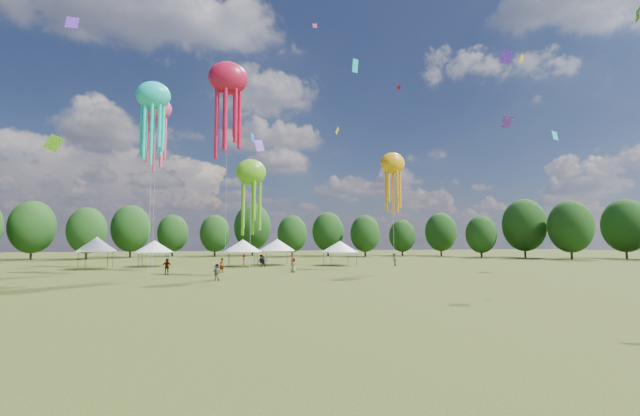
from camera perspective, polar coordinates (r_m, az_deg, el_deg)
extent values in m
plane|color=#384416|center=(14.80, 15.29, -19.21)|extent=(300.00, 300.00, 0.00)
imported|color=gray|center=(42.62, -13.65, -8.33)|extent=(0.97, 0.91, 1.60)
imported|color=gray|center=(69.74, -10.10, -6.78)|extent=(0.77, 0.94, 1.65)
imported|color=gray|center=(66.12, 9.85, -6.81)|extent=(1.11, 1.17, 1.90)
imported|color=gray|center=(63.28, -7.85, -7.00)|extent=(1.32, 1.06, 1.78)
imported|color=gray|center=(51.22, -19.81, -7.40)|extent=(1.10, 0.54, 1.81)
imported|color=gray|center=(63.72, -7.57, -7.10)|extent=(1.45, 0.55, 1.53)
imported|color=gray|center=(52.58, -13.03, -7.50)|extent=(0.74, 0.75, 1.74)
imported|color=gray|center=(52.06, -3.60, -7.62)|extent=(0.94, 1.02, 1.75)
cylinder|color=#47474C|center=(64.49, -29.63, -6.20)|extent=(0.08, 0.08, 2.29)
cylinder|color=#47474C|center=(67.90, -28.89, -6.11)|extent=(0.08, 0.08, 2.29)
cylinder|color=#47474C|center=(63.71, -26.54, -6.34)|extent=(0.08, 0.08, 2.29)
cylinder|color=#47474C|center=(67.16, -25.95, -6.24)|extent=(0.08, 0.08, 2.29)
cube|color=white|center=(65.75, -27.72, -5.18)|extent=(3.92, 3.92, 0.10)
cone|color=white|center=(65.74, -27.68, -4.29)|extent=(5.10, 5.10, 1.96)
cylinder|color=#47474C|center=(66.64, -23.11, -6.45)|extent=(0.08, 0.08, 2.03)
cylinder|color=#47474C|center=(70.40, -22.69, -6.34)|extent=(0.08, 0.08, 2.03)
cylinder|color=#47474C|center=(66.23, -19.83, -6.56)|extent=(0.08, 0.08, 2.03)
cylinder|color=#47474C|center=(70.01, -19.58, -6.43)|extent=(0.08, 0.08, 2.03)
cube|color=white|center=(68.26, -21.28, -5.55)|extent=(4.20, 4.20, 0.10)
cone|color=white|center=(68.24, -21.26, -4.78)|extent=(5.46, 5.46, 1.74)
cylinder|color=#47474C|center=(62.73, -11.95, -6.83)|extent=(0.08, 0.08, 2.10)
cylinder|color=#47474C|center=(66.62, -12.14, -6.68)|extent=(0.08, 0.08, 2.10)
cylinder|color=#47474C|center=(63.07, -8.38, -6.86)|extent=(0.08, 0.08, 2.10)
cylinder|color=#47474C|center=(66.95, -8.78, -6.71)|extent=(0.08, 0.08, 2.10)
cube|color=white|center=(64.78, -10.30, -5.80)|extent=(4.31, 4.31, 0.10)
cone|color=white|center=(64.76, -10.29, -4.96)|extent=(5.60, 5.60, 1.80)
cylinder|color=#47474C|center=(65.97, -7.21, -6.74)|extent=(0.08, 0.08, 2.16)
cylinder|color=#47474C|center=(69.93, -7.66, -6.60)|extent=(0.08, 0.08, 2.16)
cylinder|color=#47474C|center=(66.65, -3.78, -6.74)|extent=(0.08, 0.08, 2.16)
cylinder|color=#47474C|center=(70.57, -4.42, -6.60)|extent=(0.08, 0.08, 2.16)
cube|color=white|center=(68.22, -5.76, -5.72)|extent=(4.40, 4.40, 0.10)
cone|color=white|center=(68.20, -5.75, -4.91)|extent=(5.72, 5.72, 1.85)
cylinder|color=#47474C|center=(64.17, 1.48, -6.92)|extent=(0.08, 0.08, 1.98)
cylinder|color=#47474C|center=(68.04, 0.50, -6.77)|extent=(0.08, 0.08, 1.98)
cylinder|color=#47474C|center=(65.44, 4.89, -6.85)|extent=(0.08, 0.08, 1.98)
cylinder|color=#47474C|center=(69.24, 3.74, -6.72)|extent=(0.08, 0.08, 1.98)
cube|color=white|center=(66.66, 2.65, -5.92)|extent=(4.44, 4.44, 0.10)
cone|color=white|center=(66.64, 2.65, -5.15)|extent=(5.77, 5.77, 1.70)
ellipsoid|color=#19DBCE|center=(52.20, -21.37, 13.83)|extent=(3.67, 2.57, 3.12)
cylinder|color=beige|center=(50.05, -21.69, 2.94)|extent=(0.03, 0.03, 19.88)
ellipsoid|color=red|center=(56.01, -12.17, 16.60)|extent=(4.79, 3.36, 4.07)
cylinder|color=beige|center=(52.95, -12.38, 4.48)|extent=(0.03, 0.03, 23.79)
ellipsoid|color=#FFAB0F|center=(55.22, 9.69, 5.94)|extent=(3.19, 2.23, 2.71)
cylinder|color=beige|center=(54.42, 9.78, -1.16)|extent=(0.03, 0.03, 13.66)
ellipsoid|color=#E44371|center=(64.75, -20.98, 12.29)|extent=(3.99, 2.79, 3.39)
cylinder|color=beige|center=(62.54, -21.26, 2.54)|extent=(0.03, 0.03, 22.08)
ellipsoid|color=#66C01F|center=(46.77, -9.21, 4.76)|extent=(3.28, 2.29, 2.78)
cylinder|color=beige|center=(46.22, -9.29, -2.12)|extent=(0.03, 0.03, 11.22)
cube|color=#7332E1|center=(76.58, -8.10, 8.23)|extent=(1.97, 1.02, 2.30)
cube|color=red|center=(89.48, 10.47, 15.60)|extent=(0.60, 0.83, 1.03)
cube|color=yellow|center=(66.20, -9.51, 5.06)|extent=(0.92, 0.99, 1.40)
cube|color=#66C01F|center=(54.74, 36.75, 19.98)|extent=(0.71, 0.85, 1.26)
cube|color=#7332E1|center=(53.38, 23.58, 18.05)|extent=(1.25, 0.74, 1.63)
cube|color=#66C01F|center=(82.36, -21.98, 7.12)|extent=(1.39, 2.39, 2.87)
cube|color=#19DBCE|center=(64.70, 4.72, 18.42)|extent=(1.13, 1.36, 2.01)
cube|color=#7332E1|center=(80.28, 23.71, 10.53)|extent=(1.72, 1.27, 2.21)
cube|color=#FFAB0F|center=(90.64, 2.32, 10.28)|extent=(1.18, 1.19, 1.73)
cube|color=yellow|center=(57.51, 25.33, 17.60)|extent=(0.66, 0.53, 0.89)
cube|color=#66C01F|center=(68.09, -32.04, 7.36)|extent=(2.34, 1.31, 2.35)
cube|color=blue|center=(62.12, -9.02, 9.26)|extent=(0.61, 1.22, 1.48)
cube|color=#19DBCE|center=(68.45, 28.90, 8.48)|extent=(1.09, 0.57, 1.40)
cube|color=#E44371|center=(82.07, -0.70, 23.17)|extent=(0.83, 0.47, 1.02)
cube|color=#7332E1|center=(39.53, -30.22, 20.62)|extent=(0.86, 0.47, 1.05)
cylinder|color=#38281C|center=(103.47, -34.18, -4.81)|extent=(0.44, 0.44, 3.41)
ellipsoid|color=#1B4015|center=(103.48, -34.07, -2.09)|extent=(8.53, 8.53, 10.66)
cylinder|color=#38281C|center=(100.20, -28.80, -5.16)|extent=(0.44, 0.44, 3.07)
ellipsoid|color=#1B4015|center=(100.19, -28.70, -2.64)|extent=(7.66, 7.66, 9.58)
cylinder|color=#38281C|center=(106.98, -24.04, -5.14)|extent=(0.44, 0.44, 3.43)
ellipsoid|color=#1B4015|center=(107.00, -23.96, -2.50)|extent=(8.58, 8.58, 10.73)
cylinder|color=#38281C|center=(111.61, -19.13, -5.35)|extent=(0.44, 0.44, 2.95)
ellipsoid|color=#1B4015|center=(111.60, -19.08, -3.18)|extent=(7.37, 7.37, 9.21)
cylinder|color=#38281C|center=(107.49, -13.90, -5.53)|extent=(0.44, 0.44, 2.89)
ellipsoid|color=#1B4015|center=(107.47, -13.85, -3.31)|extent=(7.23, 7.23, 9.04)
cylinder|color=#38281C|center=(112.53, -9.03, -5.30)|extent=(0.44, 0.44, 3.84)
ellipsoid|color=#1B4015|center=(112.57, -8.99, -2.49)|extent=(9.60, 9.60, 11.99)
cylinder|color=#38281C|center=(102.88, -3.75, -5.72)|extent=(0.44, 0.44, 2.84)
ellipsoid|color=#1B4015|center=(102.86, -3.74, -3.44)|extent=(7.11, 7.11, 8.89)
cylinder|color=#38281C|center=(107.72, 1.08, -5.58)|extent=(0.44, 0.44, 3.16)
ellipsoid|color=#1B4015|center=(107.72, 1.08, -3.16)|extent=(7.91, 7.91, 9.88)
cylinder|color=#38281C|center=(104.77, 6.07, -5.67)|extent=(0.44, 0.44, 2.88)
ellipsoid|color=#1B4015|center=(104.76, 6.05, -3.40)|extent=(7.21, 7.21, 9.01)
cylinder|color=#38281C|center=(110.90, 10.94, -5.60)|extent=(0.44, 0.44, 2.63)
ellipsoid|color=#1B4015|center=(110.88, 10.92, -3.65)|extent=(6.57, 6.57, 8.22)
cylinder|color=#38281C|center=(112.11, 15.89, -5.38)|extent=(0.44, 0.44, 3.13)
ellipsoid|color=#1B4015|center=(112.11, 15.84, -3.08)|extent=(7.81, 7.81, 9.77)
cylinder|color=#38281C|center=(103.88, 20.78, -5.46)|extent=(0.44, 0.44, 2.72)
ellipsoid|color=#1B4015|center=(103.86, 20.72, -3.31)|extent=(6.80, 6.80, 8.50)
cylinder|color=#38281C|center=(107.38, 25.73, -4.98)|extent=(0.44, 0.44, 3.81)
ellipsoid|color=#1B4015|center=(107.42, 25.64, -2.06)|extent=(9.52, 9.52, 11.90)
cylinder|color=#38281C|center=(103.20, 30.58, -4.93)|extent=(0.44, 0.44, 3.51)
ellipsoid|color=#1B4015|center=(103.22, 30.47, -2.13)|extent=(8.78, 8.78, 10.97)
cylinder|color=#38281C|center=(111.74, 35.76, -4.59)|extent=(0.44, 0.44, 3.64)
ellipsoid|color=#1B4015|center=(111.77, 35.64, -1.91)|extent=(9.10, 9.10, 11.37)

